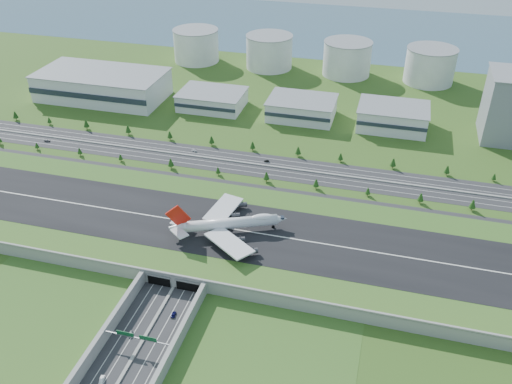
% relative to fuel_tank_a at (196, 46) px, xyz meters
% --- Properties ---
extents(ground, '(1200.00, 1200.00, 0.00)m').
position_rel_fuel_tank_a_xyz_m(ground, '(120.00, -310.00, -17.50)').
color(ground, '#39571B').
rests_on(ground, ground).
extents(airfield_deck, '(520.00, 100.00, 9.20)m').
position_rel_fuel_tank_a_xyz_m(airfield_deck, '(120.00, -310.09, -13.38)').
color(airfield_deck, gray).
rests_on(airfield_deck, ground).
extents(underpass_road, '(38.80, 120.40, 8.00)m').
position_rel_fuel_tank_a_xyz_m(underpass_road, '(120.00, -409.42, -14.07)').
color(underpass_road, '#28282B').
rests_on(underpass_road, ground).
extents(sign_gantry_near, '(38.70, 0.70, 9.80)m').
position_rel_fuel_tank_a_xyz_m(sign_gantry_near, '(120.00, -405.04, -10.55)').
color(sign_gantry_near, gray).
rests_on(sign_gantry_near, ground).
extents(north_expressway, '(560.00, 36.00, 0.12)m').
position_rel_fuel_tank_a_xyz_m(north_expressway, '(120.00, -215.00, -17.44)').
color(north_expressway, '#28282B').
rests_on(north_expressway, ground).
extents(tree_row, '(500.91, 48.65, 8.45)m').
position_rel_fuel_tank_a_xyz_m(tree_row, '(125.21, -213.23, -12.69)').
color(tree_row, '#3D2819').
rests_on(tree_row, ground).
extents(hangar_west, '(120.00, 60.00, 25.00)m').
position_rel_fuel_tank_a_xyz_m(hangar_west, '(-50.00, -125.00, -5.00)').
color(hangar_west, silver).
rests_on(hangar_west, ground).
extents(hangar_mid_a, '(58.00, 42.00, 15.00)m').
position_rel_fuel_tank_a_xyz_m(hangar_mid_a, '(60.00, -120.00, -10.00)').
color(hangar_mid_a, silver).
rests_on(hangar_mid_a, ground).
extents(hangar_mid_b, '(58.00, 42.00, 17.00)m').
position_rel_fuel_tank_a_xyz_m(hangar_mid_b, '(145.00, -120.00, -9.00)').
color(hangar_mid_b, silver).
rests_on(hangar_mid_b, ground).
extents(hangar_mid_c, '(58.00, 42.00, 19.00)m').
position_rel_fuel_tank_a_xyz_m(hangar_mid_c, '(225.00, -120.00, -8.00)').
color(hangar_mid_c, silver).
rests_on(hangar_mid_c, ground).
extents(fuel_tank_a, '(50.00, 50.00, 35.00)m').
position_rel_fuel_tank_a_xyz_m(fuel_tank_a, '(0.00, 0.00, 0.00)').
color(fuel_tank_a, silver).
rests_on(fuel_tank_a, ground).
extents(fuel_tank_b, '(50.00, 50.00, 35.00)m').
position_rel_fuel_tank_a_xyz_m(fuel_tank_b, '(85.00, 0.00, 0.00)').
color(fuel_tank_b, silver).
rests_on(fuel_tank_b, ground).
extents(fuel_tank_c, '(50.00, 50.00, 35.00)m').
position_rel_fuel_tank_a_xyz_m(fuel_tank_c, '(170.00, 0.00, 0.00)').
color(fuel_tank_c, silver).
rests_on(fuel_tank_c, ground).
extents(fuel_tank_d, '(50.00, 50.00, 35.00)m').
position_rel_fuel_tank_a_xyz_m(fuel_tank_d, '(255.00, 0.00, 0.00)').
color(fuel_tank_d, silver).
rests_on(fuel_tank_d, ground).
extents(bay_water, '(1200.00, 260.00, 0.06)m').
position_rel_fuel_tank_a_xyz_m(bay_water, '(120.00, 170.00, -17.47)').
color(bay_water, '#3B5B70').
rests_on(bay_water, ground).
extents(boeing_747, '(68.72, 63.52, 22.64)m').
position_rel_fuel_tank_a_xyz_m(boeing_747, '(137.44, -313.10, -3.10)').
color(boeing_747, silver).
rests_on(boeing_747, airfield_deck).
extents(car_0, '(3.04, 4.82, 1.53)m').
position_rel_fuel_tank_a_xyz_m(car_0, '(112.70, -398.32, -16.62)').
color(car_0, '#BCBDC2').
rests_on(car_0, ground).
extents(car_1, '(2.94, 5.40, 1.69)m').
position_rel_fuel_tank_a_xyz_m(car_1, '(112.34, -427.23, -16.54)').
color(car_1, white).
rests_on(car_1, ground).
extents(car_2, '(2.72, 4.93, 1.31)m').
position_rel_fuel_tank_a_xyz_m(car_2, '(128.07, -380.02, -16.73)').
color(car_2, '#0D0D41').
rests_on(car_2, ground).
extents(car_4, '(5.11, 2.50, 1.68)m').
position_rel_fuel_tank_a_xyz_m(car_4, '(-49.59, -223.04, -16.54)').
color(car_4, '#504F54').
rests_on(car_4, ground).
extents(car_5, '(4.20, 2.13, 1.32)m').
position_rel_fuel_tank_a_xyz_m(car_5, '(134.92, -208.63, -16.72)').
color(car_5, black).
rests_on(car_5, ground).
extents(car_7, '(4.92, 3.43, 1.32)m').
position_rel_fuel_tank_a_xyz_m(car_7, '(74.14, -207.26, -16.72)').
color(car_7, white).
rests_on(car_7, ground).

